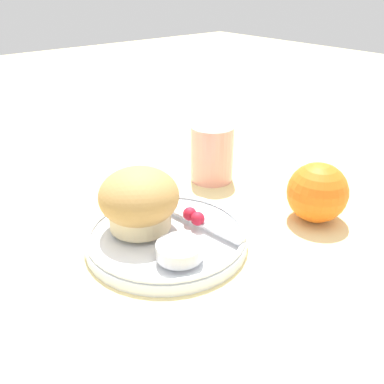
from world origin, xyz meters
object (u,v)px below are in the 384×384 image
object	(u,v)px
orange_fruit	(317,192)
juice_glass	(212,153)
muffin	(139,200)
butter_knife	(194,219)

from	to	relation	value
orange_fruit	juice_glass	world-z (taller)	juice_glass
muffin	butter_knife	world-z (taller)	muffin
juice_glass	orange_fruit	bearing A→B (deg)	6.92
orange_fruit	juice_glass	distance (m)	0.18
muffin	butter_knife	bearing A→B (deg)	62.13
butter_knife	orange_fruit	world-z (taller)	orange_fruit
muffin	orange_fruit	world-z (taller)	muffin
orange_fruit	butter_knife	bearing A→B (deg)	-117.29
muffin	juice_glass	xyz separation A→B (m)	(-0.07, 0.19, -0.01)
butter_knife	muffin	bearing A→B (deg)	-125.19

